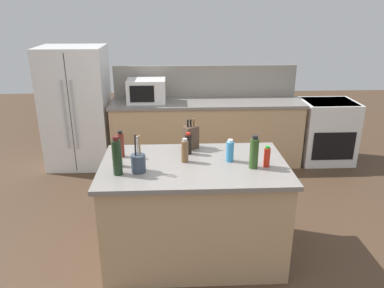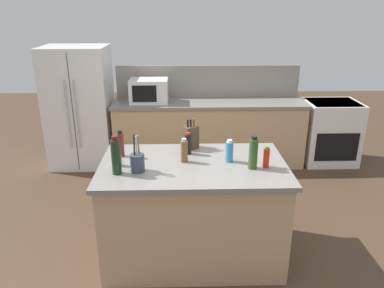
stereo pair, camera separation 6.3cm
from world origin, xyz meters
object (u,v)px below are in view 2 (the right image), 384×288
object	(u,v)px
range_oven	(329,132)
hot_sauce_bottle	(266,157)
microwave	(149,91)
vinegar_bottle	(121,144)
refrigerator	(80,107)
utensil_crock	(137,162)
soy_sauce_bottle	(188,144)
olive_oil_bottle	(253,153)
wine_bottle	(116,156)
knife_block	(191,137)
spice_jar_oregano	(119,161)
dish_soap_bottle	(229,151)
pepper_grinder	(184,151)

from	to	relation	value
range_oven	hot_sauce_bottle	xyz separation A→B (m)	(-1.48, -2.29, 0.56)
microwave	vinegar_bottle	xyz separation A→B (m)	(-0.10, -2.01, -0.05)
refrigerator	hot_sauce_bottle	xyz separation A→B (m)	(2.17, -2.34, 0.17)
utensil_crock	hot_sauce_bottle	distance (m)	1.08
soy_sauce_bottle	vinegar_bottle	distance (m)	0.61
range_oven	olive_oil_bottle	distance (m)	2.87
wine_bottle	utensil_crock	bearing A→B (deg)	14.10
knife_block	soy_sauce_bottle	bearing A→B (deg)	-130.94
spice_jar_oregano	olive_oil_bottle	xyz separation A→B (m)	(1.14, -0.09, 0.09)
dish_soap_bottle	olive_oil_bottle	world-z (taller)	olive_oil_bottle
dish_soap_bottle	vinegar_bottle	bearing A→B (deg)	171.21
spice_jar_oregano	hot_sauce_bottle	size ratio (longest dim) A/B	0.54
utensil_crock	hot_sauce_bottle	xyz separation A→B (m)	(1.08, 0.06, 0.01)
utensil_crock	spice_jar_oregano	bearing A→B (deg)	145.18
dish_soap_bottle	spice_jar_oregano	bearing A→B (deg)	-176.12
wine_bottle	soy_sauce_bottle	size ratio (longest dim) A/B	1.59
knife_block	range_oven	bearing A→B (deg)	11.74
soy_sauce_bottle	pepper_grinder	bearing A→B (deg)	-101.10
olive_oil_bottle	hot_sauce_bottle	xyz separation A→B (m)	(0.12, 0.02, -0.05)
range_oven	spice_jar_oregano	xyz separation A→B (m)	(-2.74, -2.23, 0.52)
range_oven	wine_bottle	bearing A→B (deg)	-138.77
refrigerator	soy_sauce_bottle	size ratio (longest dim) A/B	8.31
microwave	pepper_grinder	size ratio (longest dim) A/B	2.44
utensil_crock	vinegar_bottle	bearing A→B (deg)	118.84
spice_jar_oregano	wine_bottle	bearing A→B (deg)	-86.33
microwave	spice_jar_oregano	size ratio (longest dim) A/B	5.28
range_oven	spice_jar_oregano	size ratio (longest dim) A/B	9.17
spice_jar_oregano	hot_sauce_bottle	world-z (taller)	hot_sauce_bottle
wine_bottle	microwave	bearing A→B (deg)	88.15
refrigerator	wine_bottle	xyz separation A→B (m)	(0.93, -2.44, 0.24)
dish_soap_bottle	pepper_grinder	world-z (taller)	pepper_grinder
utensil_crock	hot_sauce_bottle	size ratio (longest dim) A/B	1.72
dish_soap_bottle	wine_bottle	distance (m)	0.98
wine_bottle	hot_sauce_bottle	size ratio (longest dim) A/B	1.76
dish_soap_bottle	refrigerator	bearing A→B (deg)	130.28
range_oven	utensil_crock	xyz separation A→B (m)	(-2.56, -2.35, 0.56)
spice_jar_oregano	pepper_grinder	size ratio (longest dim) A/B	0.46
wine_bottle	pepper_grinder	size ratio (longest dim) A/B	1.51
olive_oil_bottle	dish_soap_bottle	bearing A→B (deg)	140.09
knife_block	hot_sauce_bottle	xyz separation A→B (m)	(0.63, -0.46, -0.03)
vinegar_bottle	soy_sauce_bottle	bearing A→B (deg)	3.82
wine_bottle	vinegar_bottle	world-z (taller)	wine_bottle
olive_oil_bottle	vinegar_bottle	distance (m)	1.19
microwave	utensil_crock	world-z (taller)	microwave
refrigerator	olive_oil_bottle	distance (m)	3.14
range_oven	soy_sauce_bottle	bearing A→B (deg)	-137.31
refrigerator	spice_jar_oregano	bearing A→B (deg)	-68.11
knife_block	pepper_grinder	world-z (taller)	knife_block
microwave	knife_block	bearing A→B (deg)	-73.50
utensil_crock	dish_soap_bottle	size ratio (longest dim) A/B	1.58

